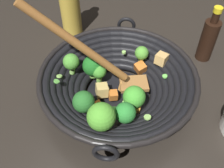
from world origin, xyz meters
name	(u,v)px	position (x,y,z in m)	size (l,w,h in m)	color
ground_plane	(118,96)	(0.00, 0.00, 0.00)	(4.00, 4.00, 0.00)	#28231E
wok	(117,83)	(0.00, 0.00, 0.05)	(0.39, 0.42, 0.29)	black
soy_sauce_bottle	(208,39)	(-0.16, -0.25, 0.07)	(0.04, 0.04, 0.17)	black
cooking_oil_bottle	(70,8)	(0.25, -0.18, 0.09)	(0.06, 0.06, 0.21)	gold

